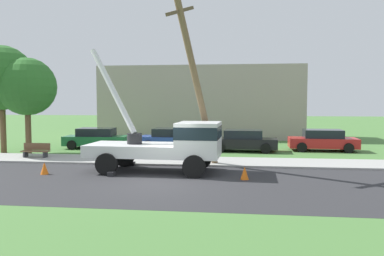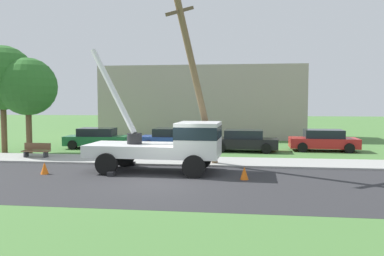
{
  "view_description": "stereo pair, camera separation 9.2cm",
  "coord_description": "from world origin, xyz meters",
  "px_view_note": "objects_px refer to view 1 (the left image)",
  "views": [
    {
      "loc": [
        3.23,
        -15.46,
        3.33
      ],
      "look_at": [
        0.88,
        3.58,
        2.0
      ],
      "focal_mm": 36.58,
      "sensor_mm": 36.0,
      "label": 1
    },
    {
      "loc": [
        3.33,
        -15.45,
        3.33
      ],
      "look_at": [
        0.88,
        3.58,
        2.0
      ],
      "focal_mm": 36.58,
      "sensor_mm": 36.0,
      "label": 2
    }
  ],
  "objects_px": {
    "parked_sedan_black": "(243,141)",
    "roadside_tree_near": "(27,87)",
    "parked_sedan_red": "(323,140)",
    "leaning_utility_pole": "(196,79)",
    "roadside_tree_far": "(1,78)",
    "traffic_cone_behind": "(44,168)",
    "traffic_cone_ahead": "(245,173)",
    "parked_sedan_green": "(97,138)",
    "park_bench": "(36,151)",
    "utility_truck": "(171,142)",
    "parked_sedan_blue": "(172,139)"
  },
  "relations": [
    {
      "from": "traffic_cone_ahead",
      "to": "parked_sedan_green",
      "type": "xyz_separation_m",
      "value": [
        -10.23,
        9.81,
        0.43
      ]
    },
    {
      "from": "leaning_utility_pole",
      "to": "roadside_tree_far",
      "type": "bearing_deg",
      "value": 162.04
    },
    {
      "from": "parked_sedan_black",
      "to": "roadside_tree_near",
      "type": "xyz_separation_m",
      "value": [
        -13.47,
        -2.78,
        3.49
      ]
    },
    {
      "from": "roadside_tree_far",
      "to": "traffic_cone_ahead",
      "type": "bearing_deg",
      "value": -23.63
    },
    {
      "from": "parked_sedan_green",
      "to": "roadside_tree_near",
      "type": "height_order",
      "value": "roadside_tree_near"
    },
    {
      "from": "utility_truck",
      "to": "leaning_utility_pole",
      "type": "bearing_deg",
      "value": 48.89
    },
    {
      "from": "parked_sedan_red",
      "to": "park_bench",
      "type": "distance_m",
      "value": 18.05
    },
    {
      "from": "utility_truck",
      "to": "parked_sedan_green",
      "type": "relative_size",
      "value": 1.5
    },
    {
      "from": "leaning_utility_pole",
      "to": "parked_sedan_black",
      "type": "bearing_deg",
      "value": 70.74
    },
    {
      "from": "traffic_cone_behind",
      "to": "parked_sedan_red",
      "type": "distance_m",
      "value": 17.53
    },
    {
      "from": "leaning_utility_pole",
      "to": "parked_sedan_black",
      "type": "distance_m",
      "value": 8.14
    },
    {
      "from": "traffic_cone_ahead",
      "to": "park_bench",
      "type": "distance_m",
      "value": 12.69
    },
    {
      "from": "traffic_cone_ahead",
      "to": "roadside_tree_near",
      "type": "xyz_separation_m",
      "value": [
        -13.46,
        6.56,
        3.93
      ]
    },
    {
      "from": "parked_sedan_green",
      "to": "roadside_tree_far",
      "type": "relative_size",
      "value": 0.66
    },
    {
      "from": "parked_sedan_red",
      "to": "roadside_tree_near",
      "type": "height_order",
      "value": "roadside_tree_near"
    },
    {
      "from": "roadside_tree_near",
      "to": "parked_sedan_black",
      "type": "bearing_deg",
      "value": 11.67
    },
    {
      "from": "leaning_utility_pole",
      "to": "traffic_cone_behind",
      "type": "xyz_separation_m",
      "value": [
        -6.63,
        -2.41,
        -4.12
      ]
    },
    {
      "from": "leaning_utility_pole",
      "to": "traffic_cone_behind",
      "type": "distance_m",
      "value": 8.17
    },
    {
      "from": "park_bench",
      "to": "roadside_tree_near",
      "type": "relative_size",
      "value": 0.27
    },
    {
      "from": "parked_sedan_green",
      "to": "parked_sedan_red",
      "type": "height_order",
      "value": "same"
    },
    {
      "from": "utility_truck",
      "to": "park_bench",
      "type": "xyz_separation_m",
      "value": [
        -8.48,
        3.17,
        -0.95
      ]
    },
    {
      "from": "leaning_utility_pole",
      "to": "parked_sedan_green",
      "type": "xyz_separation_m",
      "value": [
        -7.85,
        7.32,
        -3.69
      ]
    },
    {
      "from": "traffic_cone_behind",
      "to": "roadside_tree_near",
      "type": "bearing_deg",
      "value": 124.47
    },
    {
      "from": "utility_truck",
      "to": "park_bench",
      "type": "relative_size",
      "value": 4.22
    },
    {
      "from": "park_bench",
      "to": "traffic_cone_ahead",
      "type": "bearing_deg",
      "value": -20.86
    },
    {
      "from": "parked_sedan_green",
      "to": "roadside_tree_near",
      "type": "bearing_deg",
      "value": -134.77
    },
    {
      "from": "traffic_cone_behind",
      "to": "park_bench",
      "type": "xyz_separation_m",
      "value": [
        -2.84,
        4.43,
        0.18
      ]
    },
    {
      "from": "leaning_utility_pole",
      "to": "roadside_tree_far",
      "type": "relative_size",
      "value": 1.26
    },
    {
      "from": "parked_sedan_black",
      "to": "parked_sedan_red",
      "type": "distance_m",
      "value": 5.33
    },
    {
      "from": "parked_sedan_black",
      "to": "roadside_tree_far",
      "type": "xyz_separation_m",
      "value": [
        -15.23,
        -2.68,
        4.06
      ]
    },
    {
      "from": "parked_sedan_black",
      "to": "parked_sedan_red",
      "type": "xyz_separation_m",
      "value": [
        5.25,
        0.9,
        0.0
      ]
    },
    {
      "from": "utility_truck",
      "to": "roadside_tree_near",
      "type": "distance_m",
      "value": 11.68
    },
    {
      "from": "leaning_utility_pole",
      "to": "traffic_cone_ahead",
      "type": "bearing_deg",
      "value": -46.35
    },
    {
      "from": "utility_truck",
      "to": "parked_sedan_black",
      "type": "bearing_deg",
      "value": 67.0
    },
    {
      "from": "utility_truck",
      "to": "traffic_cone_behind",
      "type": "height_order",
      "value": "utility_truck"
    },
    {
      "from": "traffic_cone_behind",
      "to": "parked_sedan_black",
      "type": "bearing_deg",
      "value": 45.73
    },
    {
      "from": "parked_sedan_red",
      "to": "traffic_cone_behind",
      "type": "bearing_deg",
      "value": -144.57
    },
    {
      "from": "parked_sedan_black",
      "to": "parked_sedan_red",
      "type": "bearing_deg",
      "value": 9.74
    },
    {
      "from": "parked_sedan_blue",
      "to": "parked_sedan_black",
      "type": "height_order",
      "value": "same"
    },
    {
      "from": "traffic_cone_ahead",
      "to": "roadside_tree_near",
      "type": "height_order",
      "value": "roadside_tree_near"
    },
    {
      "from": "roadside_tree_near",
      "to": "traffic_cone_ahead",
      "type": "bearing_deg",
      "value": -25.98
    },
    {
      "from": "leaning_utility_pole",
      "to": "roadside_tree_far",
      "type": "height_order",
      "value": "leaning_utility_pole"
    },
    {
      "from": "utility_truck",
      "to": "parked_sedan_black",
      "type": "xyz_separation_m",
      "value": [
        3.39,
        7.99,
        -0.7
      ]
    },
    {
      "from": "parked_sedan_black",
      "to": "traffic_cone_ahead",
      "type": "bearing_deg",
      "value": -90.07
    },
    {
      "from": "roadside_tree_far",
      "to": "parked_sedan_red",
      "type": "bearing_deg",
      "value": 9.93
    },
    {
      "from": "roadside_tree_far",
      "to": "traffic_cone_behind",
      "type": "bearing_deg",
      "value": -46.64
    },
    {
      "from": "leaning_utility_pole",
      "to": "traffic_cone_behind",
      "type": "relative_size",
      "value": 15.35
    },
    {
      "from": "parked_sedan_green",
      "to": "parked_sedan_red",
      "type": "xyz_separation_m",
      "value": [
        15.5,
        0.43,
        0.0
      ]
    },
    {
      "from": "park_bench",
      "to": "roadside_tree_near",
      "type": "height_order",
      "value": "roadside_tree_near"
    },
    {
      "from": "roadside_tree_far",
      "to": "leaning_utility_pole",
      "type": "bearing_deg",
      "value": -17.96
    }
  ]
}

